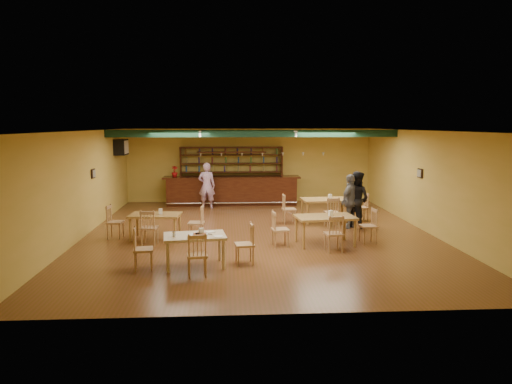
{
  "coord_description": "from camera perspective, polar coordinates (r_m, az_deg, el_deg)",
  "views": [
    {
      "loc": [
        -0.9,
        -13.65,
        3.18
      ],
      "look_at": [
        -0.04,
        0.6,
        1.15
      ],
      "focal_mm": 33.48,
      "sensor_mm": 36.0,
      "label": 1
    }
  ],
  "objects": [
    {
      "name": "picture_left",
      "position": [
        15.28,
        -18.88,
        2.1
      ],
      "size": [
        0.04,
        0.34,
        0.28
      ],
      "primitive_type": "cube",
      "color": "black",
      "rests_on": "wall_left"
    },
    {
      "name": "floor",
      "position": [
        14.05,
        0.33,
        -4.99
      ],
      "size": [
        12.0,
        12.0,
        0.0
      ],
      "primitive_type": "plane",
      "color": "brown",
      "rests_on": "ground"
    },
    {
      "name": "picture_right",
      "position": [
        15.4,
        19.01,
        2.13
      ],
      "size": [
        0.04,
        0.34,
        0.28
      ],
      "primitive_type": "cube",
      "color": "black",
      "rests_on": "wall_right"
    },
    {
      "name": "bar_counter",
      "position": [
        18.99,
        -2.9,
        0.17
      ],
      "size": [
        5.39,
        0.85,
        1.13
      ],
      "primitive_type": "cube",
      "color": "black",
      "rests_on": "ground"
    },
    {
      "name": "ac_unit",
      "position": [
        18.29,
        -15.81,
        5.19
      ],
      "size": [
        0.34,
        0.7,
        0.48
      ],
      "primitive_type": "cube",
      "color": "silver",
      "rests_on": "wall_left"
    },
    {
      "name": "back_bar_hutch",
      "position": [
        19.54,
        -2.93,
        2.09
      ],
      "size": [
        4.17,
        0.4,
        2.28
      ],
      "primitive_type": "cube",
      "color": "black",
      "rests_on": "ground"
    },
    {
      "name": "dining_table_c",
      "position": [
        13.7,
        -11.9,
        -4.02
      ],
      "size": [
        1.47,
        0.97,
        0.7
      ],
      "primitive_type": "cube",
      "rotation": [
        0.0,
        0.0,
        -0.1
      ],
      "color": "olive",
      "rests_on": "ground"
    },
    {
      "name": "napkin_stack",
      "position": [
        10.96,
        -5.49,
        -4.79
      ],
      "size": [
        0.25,
        0.24,
        0.03
      ],
      "primitive_type": "cube",
      "rotation": [
        0.0,
        0.0,
        0.61
      ],
      "color": "white",
      "rests_on": "near_table"
    },
    {
      "name": "poinsettia",
      "position": [
        19.01,
        -9.7,
        2.43
      ],
      "size": [
        0.3,
        0.3,
        0.42
      ],
      "primitive_type": "imported",
      "rotation": [
        0.0,
        0.0,
        0.35
      ],
      "color": "#A70F11",
      "rests_on": "bar_counter"
    },
    {
      "name": "pizza_server",
      "position": [
        10.82,
        -6.04,
        -4.95
      ],
      "size": [
        0.31,
        0.27,
        0.0
      ],
      "primitive_type": "cube",
      "rotation": [
        0.0,
        0.0,
        -0.65
      ],
      "color": "silver",
      "rests_on": "pizza_tray"
    },
    {
      "name": "patron_bar",
      "position": [
        18.14,
        -5.91,
        0.75
      ],
      "size": [
        0.66,
        0.45,
        1.75
      ],
      "primitive_type": "imported",
      "rotation": [
        0.0,
        0.0,
        3.09
      ],
      "color": "#A454B7",
      "rests_on": "ground"
    },
    {
      "name": "patron_right_b",
      "position": [
        14.96,
        11.23,
        -1.08
      ],
      "size": [
        0.98,
        0.99,
        1.67
      ],
      "primitive_type": "imported",
      "rotation": [
        0.0,
        0.0,
        3.94
      ],
      "color": "slate",
      "rests_on": "ground"
    },
    {
      "name": "parmesan_shaker",
      "position": [
        10.68,
        -9.75,
        -5.0
      ],
      "size": [
        0.08,
        0.08,
        0.11
      ],
      "primitive_type": "cylinder",
      "rotation": [
        0.0,
        0.0,
        0.13
      ],
      "color": "#EAE5C6",
      "rests_on": "near_table"
    },
    {
      "name": "dining_table_b",
      "position": [
        15.79,
        8.29,
        -2.19
      ],
      "size": [
        1.6,
        1.02,
        0.77
      ],
      "primitive_type": "cube",
      "rotation": [
        0.0,
        0.0,
        0.07
      ],
      "color": "olive",
      "rests_on": "ground"
    },
    {
      "name": "dining_table_d",
      "position": [
        12.86,
        8.23,
        -4.55
      ],
      "size": [
        1.63,
        1.09,
        0.77
      ],
      "primitive_type": "cube",
      "rotation": [
        0.0,
        0.0,
        0.11
      ],
      "color": "olive",
      "rests_on": "ground"
    },
    {
      "name": "track_rail_right",
      "position": [
        17.21,
        4.27,
        7.27
      ],
      "size": [
        0.05,
        2.5,
        0.05
      ],
      "primitive_type": "cube",
      "color": "silver",
      "rests_on": "ceiling"
    },
    {
      "name": "near_table",
      "position": [
        10.88,
        -7.31,
        -6.98
      ],
      "size": [
        1.46,
        1.05,
        0.73
      ],
      "primitive_type": "cube",
      "rotation": [
        0.0,
        0.0,
        0.13
      ],
      "color": "tan",
      "rests_on": "ground"
    },
    {
      "name": "patron_right_a",
      "position": [
        15.13,
        11.91,
        -0.85
      ],
      "size": [
        1.06,
        1.08,
        1.75
      ],
      "primitive_type": "imported",
      "rotation": [
        0.0,
        0.0,
        2.29
      ],
      "color": "black",
      "rests_on": "ground"
    },
    {
      "name": "pizza_tray",
      "position": [
        10.78,
        -6.82,
        -5.06
      ],
      "size": [
        0.41,
        0.41,
        0.01
      ],
      "primitive_type": "cylinder",
      "rotation": [
        0.0,
        0.0,
        0.03
      ],
      "color": "silver",
      "rests_on": "near_table"
    },
    {
      "name": "track_rail_left",
      "position": [
        17.08,
        -6.51,
        7.24
      ],
      "size": [
        0.05,
        2.5,
        0.05
      ],
      "primitive_type": "cube",
      "color": "silver",
      "rests_on": "ceiling"
    },
    {
      "name": "ceiling_beam",
      "position": [
        16.48,
        -0.31,
        7.02
      ],
      "size": [
        10.0,
        0.3,
        0.25
      ],
      "primitive_type": "cube",
      "color": "black",
      "rests_on": "ceiling"
    },
    {
      "name": "side_plate",
      "position": [
        10.58,
        -4.51,
        -5.3
      ],
      "size": [
        0.25,
        0.25,
        0.01
      ],
      "primitive_type": "cylinder",
      "rotation": [
        0.0,
        0.0,
        0.13
      ],
      "color": "white",
      "rests_on": "near_table"
    }
  ]
}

